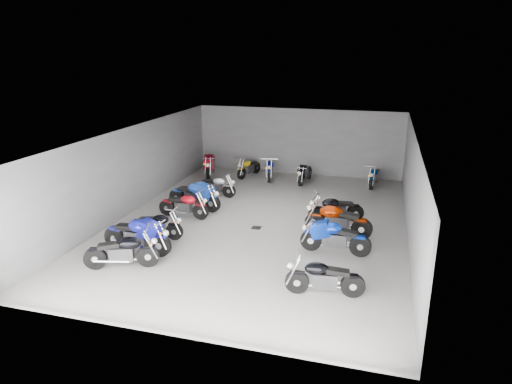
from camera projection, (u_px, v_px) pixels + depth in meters
ground at (260, 223)px, 16.24m from camera, size 14.00×14.00×0.00m
wall_back at (298, 142)px, 22.19m from camera, size 10.00×0.10×3.20m
wall_left at (132, 170)px, 17.05m from camera, size 0.10×14.00×3.20m
wall_right at (412, 191)px, 14.47m from camera, size 0.10×14.00×3.20m
ceiling at (260, 133)px, 15.28m from camera, size 10.00×14.00×0.04m
drain_grate at (256, 228)px, 15.78m from camera, size 0.32×0.32×0.01m
motorcycle_left_a at (122, 251)px, 12.76m from camera, size 2.00×0.89×0.92m
motorcycle_left_b at (138, 235)px, 13.73m from camera, size 2.33×0.51×1.02m
motorcycle_left_c at (156, 225)px, 14.81m from camera, size 1.88×0.38×0.83m
motorcycle_left_d at (184, 205)px, 16.64m from camera, size 1.97×0.41×0.87m
motorcycle_left_e at (195, 195)px, 17.47m from camera, size 2.27×0.65×1.01m
motorcycle_left_f at (215, 186)px, 19.07m from camera, size 1.86×0.40×0.82m
motorcycle_right_a at (324, 277)px, 11.35m from camera, size 1.99×0.47×0.88m
motorcycle_right_c at (335, 237)px, 13.69m from camera, size 2.14×0.43×0.94m
motorcycle_right_d at (337, 220)px, 15.00m from camera, size 2.25×0.51×0.99m
motorcycle_right_e at (335, 209)px, 16.19m from camera, size 1.92×0.89×0.89m
motorcycle_back_a at (210, 165)px, 22.09m from camera, size 0.75×2.32×1.04m
motorcycle_back_b at (249, 167)px, 22.01m from camera, size 0.64×1.86×0.84m
motorcycle_back_c at (270, 168)px, 21.64m from camera, size 0.61×2.05×0.91m
motorcycle_back_d at (305, 173)px, 20.99m from camera, size 0.43×1.88×0.83m
motorcycle_back_f at (374, 176)px, 20.44m from camera, size 0.46×1.94×0.86m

